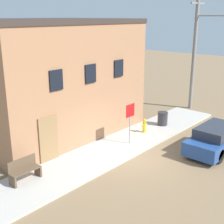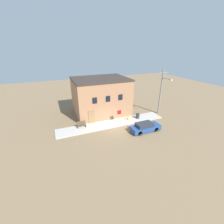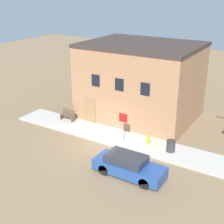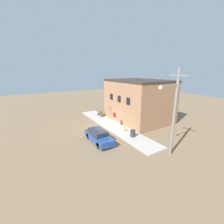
{
  "view_description": "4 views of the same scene",
  "coord_description": "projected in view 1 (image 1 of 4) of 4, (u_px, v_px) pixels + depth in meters",
  "views": [
    {
      "loc": [
        -10.69,
        -8.05,
        6.4
      ],
      "look_at": [
        -0.06,
        1.29,
        2.0
      ],
      "focal_mm": 50.0,
      "sensor_mm": 36.0,
      "label": 1
    },
    {
      "loc": [
        -7.92,
        -17.8,
        10.93
      ],
      "look_at": [
        -0.06,
        1.29,
        2.0
      ],
      "focal_mm": 24.0,
      "sensor_mm": 36.0,
      "label": 2
    },
    {
      "loc": [
        10.8,
        -16.46,
        10.39
      ],
      "look_at": [
        -0.06,
        1.29,
        2.0
      ],
      "focal_mm": 50.0,
      "sensor_mm": 36.0,
      "label": 3
    },
    {
      "loc": [
        16.98,
        -9.11,
        7.51
      ],
      "look_at": [
        -0.06,
        1.29,
        2.0
      ],
      "focal_mm": 24.0,
      "sensor_mm": 36.0,
      "label": 4
    }
  ],
  "objects": [
    {
      "name": "fire_hydrant",
      "position": [
        144.0,
        125.0,
        17.39
      ],
      "size": [
        0.39,
        0.18,
        0.8
      ],
      "color": "gold",
      "rests_on": "sidewalk"
    },
    {
      "name": "utility_pole",
      "position": [
        196.0,
        49.0,
        21.13
      ],
      "size": [
        1.8,
        2.31,
        7.78
      ],
      "color": "gray",
      "rests_on": "ground"
    },
    {
      "name": "bench",
      "position": [
        24.0,
        170.0,
        12.29
      ],
      "size": [
        1.25,
        0.44,
        0.92
      ],
      "color": "brown",
      "rests_on": "sidewalk"
    },
    {
      "name": "trash_bin",
      "position": [
        163.0,
        118.0,
        18.57
      ],
      "size": [
        0.62,
        0.62,
        0.79
      ],
      "color": "#333338",
      "rests_on": "sidewalk"
    },
    {
      "name": "brick_building",
      "position": [
        46.0,
        77.0,
        17.42
      ],
      "size": [
        9.11,
        7.16,
        6.23
      ],
      "color": "#A87551",
      "rests_on": "ground"
    },
    {
      "name": "ground_plane",
      "position": [
        133.0,
        158.0,
        14.65
      ],
      "size": [
        80.0,
        80.0,
        0.0
      ],
      "primitive_type": "plane",
      "color": "#846B4C"
    },
    {
      "name": "parked_car",
      "position": [
        217.0,
        138.0,
        15.31
      ],
      "size": [
        4.27,
        1.61,
        1.3
      ],
      "color": "black",
      "rests_on": "ground"
    },
    {
      "name": "stop_sign",
      "position": [
        130.0,
        116.0,
        15.56
      ],
      "size": [
        0.65,
        0.06,
        2.09
      ],
      "color": "gray",
      "rests_on": "sidewalk"
    },
    {
      "name": "sidewalk",
      "position": [
        113.0,
        149.0,
        15.44
      ],
      "size": [
        16.92,
        2.58,
        0.12
      ],
      "color": "#BCB7AD",
      "rests_on": "ground"
    }
  ]
}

